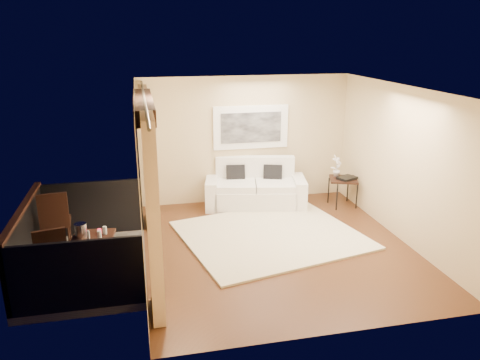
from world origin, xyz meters
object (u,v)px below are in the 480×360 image
object	(u,v)px
side_table	(343,181)
orchid	(337,166)
bistro_table	(93,242)
balcony_chair_far	(55,217)
balcony_chair_near	(52,260)
ice_bucket	(81,230)
sofa	(255,189)

from	to	relation	value
side_table	orchid	size ratio (longest dim) A/B	1.50
bistro_table	balcony_chair_far	size ratio (longest dim) A/B	0.64
side_table	balcony_chair_near	distance (m)	5.99
orchid	balcony_chair_far	world-z (taller)	same
orchid	balcony_chair_far	xyz separation A→B (m)	(-5.49, -1.20, -0.21)
ice_bucket	bistro_table	bearing A→B (deg)	-17.71
orchid	balcony_chair_far	distance (m)	5.63
side_table	orchid	world-z (taller)	orchid
bistro_table	ice_bucket	size ratio (longest dim) A/B	3.47
bistro_table	ice_bucket	world-z (taller)	ice_bucket
balcony_chair_far	ice_bucket	world-z (taller)	balcony_chair_far
side_table	bistro_table	bearing A→B (deg)	-156.63
sofa	orchid	distance (m)	1.79
sofa	balcony_chair_far	size ratio (longest dim) A/B	2.05
bistro_table	sofa	bearing A→B (deg)	39.51
balcony_chair_far	ice_bucket	distance (m)	1.16
orchid	ice_bucket	xyz separation A→B (m)	(-4.96, -2.22, -0.05)
balcony_chair_far	balcony_chair_near	distance (m)	1.51
balcony_chair_far	ice_bucket	bearing A→B (deg)	111.89
side_table	balcony_chair_far	size ratio (longest dim) A/B	0.65
side_table	balcony_chair_near	size ratio (longest dim) A/B	0.71
side_table	balcony_chair_far	world-z (taller)	balcony_chair_far
side_table	bistro_table	size ratio (longest dim) A/B	1.02
sofa	ice_bucket	size ratio (longest dim) A/B	11.11
sofa	side_table	bearing A→B (deg)	-2.26
side_table	ice_bucket	world-z (taller)	ice_bucket
balcony_chair_near	ice_bucket	xyz separation A→B (m)	(0.34, 0.48, 0.21)
sofa	bistro_table	size ratio (longest dim) A/B	3.21
sofa	orchid	xyz separation A→B (m)	(1.70, -0.30, 0.49)
orchid	bistro_table	distance (m)	5.32
sofa	ice_bucket	xyz separation A→B (m)	(-3.27, -2.51, 0.44)
sofa	bistro_table	bearing A→B (deg)	-129.05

